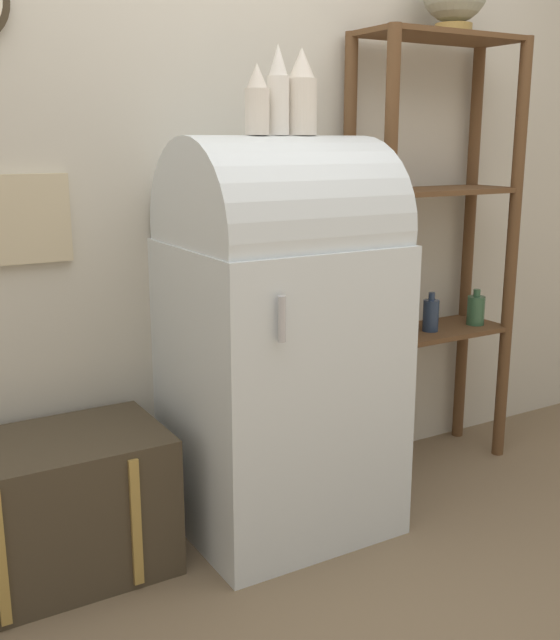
{
  "coord_description": "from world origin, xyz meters",
  "views": [
    {
      "loc": [
        -1.27,
        -1.91,
        1.36
      ],
      "look_at": [
        0.0,
        0.23,
        0.75
      ],
      "focal_mm": 42.0,
      "sensor_mm": 36.0,
      "label": 1
    }
  ],
  "objects_px": {
    "vase_left": "(257,102)",
    "vase_center": "(279,93)",
    "suitcase_trunk": "(52,509)",
    "vase_right": "(302,95)",
    "refrigerator": "(280,333)"
  },
  "relations": [
    {
      "from": "vase_left",
      "to": "vase_right",
      "type": "xyz_separation_m",
      "value": [
        0.18,
        0.02,
        0.03
      ]
    },
    {
      "from": "vase_right",
      "to": "vase_center",
      "type": "bearing_deg",
      "value": -178.46
    },
    {
      "from": "suitcase_trunk",
      "to": "vase_right",
      "type": "xyz_separation_m",
      "value": [
        0.89,
        -0.05,
        1.27
      ]
    },
    {
      "from": "vase_center",
      "to": "vase_right",
      "type": "height_order",
      "value": "vase_center"
    },
    {
      "from": "refrigerator",
      "to": "vase_left",
      "type": "xyz_separation_m",
      "value": [
        -0.09,
        -0.01,
        0.76
      ]
    },
    {
      "from": "suitcase_trunk",
      "to": "vase_right",
      "type": "distance_m",
      "value": 1.55
    },
    {
      "from": "refrigerator",
      "to": "suitcase_trunk",
      "type": "bearing_deg",
      "value": 175.6
    },
    {
      "from": "vase_left",
      "to": "vase_center",
      "type": "distance_m",
      "value": 0.09
    },
    {
      "from": "refrigerator",
      "to": "vase_left",
      "type": "height_order",
      "value": "vase_left"
    },
    {
      "from": "suitcase_trunk",
      "to": "vase_right",
      "type": "height_order",
      "value": "vase_right"
    },
    {
      "from": "vase_left",
      "to": "vase_center",
      "type": "height_order",
      "value": "vase_center"
    },
    {
      "from": "refrigerator",
      "to": "vase_center",
      "type": "relative_size",
      "value": 4.84
    },
    {
      "from": "suitcase_trunk",
      "to": "vase_center",
      "type": "relative_size",
      "value": 2.52
    },
    {
      "from": "vase_left",
      "to": "vase_center",
      "type": "relative_size",
      "value": 0.77
    },
    {
      "from": "vase_center",
      "to": "vase_right",
      "type": "bearing_deg",
      "value": 1.54
    }
  ]
}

